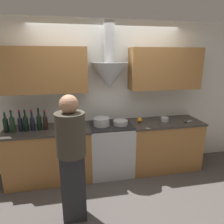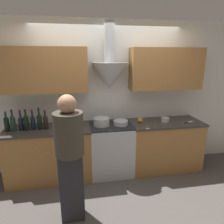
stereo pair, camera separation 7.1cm
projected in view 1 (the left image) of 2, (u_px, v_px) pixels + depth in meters
name	position (u px, v px, depth m)	size (l,w,h in m)	color
ground_plane	(114.00, 181.00, 3.32)	(12.00, 12.00, 0.00)	#4C4744
wall_back	(107.00, 88.00, 3.46)	(8.40, 0.61, 2.60)	silver
counter_left	(50.00, 154.00, 3.30)	(1.36, 0.62, 0.89)	#9E6B38
counter_right	(163.00, 144.00, 3.68)	(1.28, 0.62, 0.89)	#9E6B38
stove_range	(111.00, 149.00, 3.49)	(0.72, 0.60, 0.89)	#B7BABC
wine_bottle_0	(6.00, 124.00, 3.01)	(0.08, 0.08, 0.31)	black
wine_bottle_1	(12.00, 123.00, 3.01)	(0.08, 0.08, 0.34)	black
wine_bottle_2	(20.00, 123.00, 3.06)	(0.07, 0.07, 0.33)	black
wine_bottle_3	(26.00, 122.00, 3.05)	(0.07, 0.07, 0.33)	black
wine_bottle_4	(32.00, 122.00, 3.08)	(0.07, 0.07, 0.33)	black
wine_bottle_5	(39.00, 121.00, 3.10)	(0.08, 0.08, 0.35)	black
wine_bottle_6	(45.00, 122.00, 3.12)	(0.07, 0.07, 0.31)	black
stock_pot	(101.00, 122.00, 3.32)	(0.27, 0.27, 0.13)	#B7BABC
mixing_bowl	(121.00, 123.00, 3.37)	(0.25, 0.25, 0.07)	#B7BABC
orange_fruit	(140.00, 120.00, 3.48)	(0.09, 0.09, 0.09)	orange
saucepan	(165.00, 119.00, 3.55)	(0.14, 0.14, 0.07)	#B7BABC
chefs_knife	(188.00, 121.00, 3.53)	(0.21, 0.11, 0.01)	silver
person_foreground_left	(72.00, 155.00, 2.34)	(0.34, 0.34, 1.61)	#28282D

